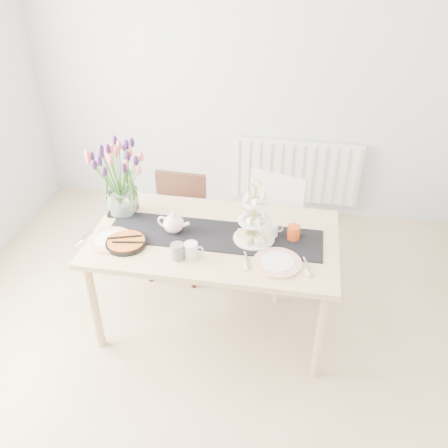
% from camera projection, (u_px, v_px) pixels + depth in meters
% --- Properties ---
extents(room_shell, '(4.50, 4.50, 4.50)m').
position_uv_depth(room_shell, '(183.00, 212.00, 2.29)').
color(room_shell, tan).
rests_on(room_shell, ground).
extents(radiator, '(1.20, 0.08, 0.60)m').
position_uv_depth(radiator, '(295.00, 172.00, 4.49)').
color(radiator, white).
rests_on(radiator, room_shell).
extents(dining_table, '(1.60, 0.90, 0.75)m').
position_uv_depth(dining_table, '(214.00, 245.00, 3.13)').
color(dining_table, tan).
rests_on(dining_table, ground).
extents(chair_brown, '(0.42, 0.42, 0.82)m').
position_uv_depth(chair_brown, '(178.00, 218.00, 3.77)').
color(chair_brown, '#381C14').
rests_on(chair_brown, ground).
extents(chair_white, '(0.54, 0.54, 0.88)m').
position_uv_depth(chair_white, '(270.00, 224.00, 3.63)').
color(chair_white, silver).
rests_on(chair_white, ground).
extents(table_runner, '(1.40, 0.35, 0.01)m').
position_uv_depth(table_runner, '(214.00, 235.00, 3.08)').
color(table_runner, black).
rests_on(table_runner, dining_table).
extents(tulip_vase, '(0.63, 0.63, 0.54)m').
position_uv_depth(tulip_vase, '(117.00, 168.00, 3.13)').
color(tulip_vase, silver).
rests_on(tulip_vase, dining_table).
extents(cake_stand, '(0.27, 0.27, 0.39)m').
position_uv_depth(cake_stand, '(254.00, 225.00, 2.99)').
color(cake_stand, gold).
rests_on(cake_stand, dining_table).
extents(teapot, '(0.25, 0.22, 0.14)m').
position_uv_depth(teapot, '(174.00, 224.00, 3.08)').
color(teapot, white).
rests_on(teapot, dining_table).
extents(cream_jug, '(0.12, 0.12, 0.10)m').
position_uv_depth(cream_jug, '(271.00, 229.00, 3.06)').
color(cream_jug, white).
rests_on(cream_jug, dining_table).
extents(tart_tin, '(0.26, 0.26, 0.03)m').
position_uv_depth(tart_tin, '(126.00, 243.00, 3.00)').
color(tart_tin, black).
rests_on(tart_tin, dining_table).
extents(mug_grey, '(0.12, 0.12, 0.10)m').
position_uv_depth(mug_grey, '(178.00, 251.00, 2.86)').
color(mug_grey, slate).
rests_on(mug_grey, dining_table).
extents(mug_white, '(0.10, 0.10, 0.10)m').
position_uv_depth(mug_white, '(191.00, 250.00, 2.87)').
color(mug_white, silver).
rests_on(mug_white, dining_table).
extents(mug_orange, '(0.11, 0.11, 0.10)m').
position_uv_depth(mug_orange, '(294.00, 233.00, 3.03)').
color(mug_orange, '#D84718').
rests_on(mug_orange, dining_table).
extents(plate_left, '(0.34, 0.34, 0.01)m').
position_uv_depth(plate_left, '(110.00, 240.00, 3.03)').
color(plate_left, silver).
rests_on(plate_left, dining_table).
extents(plate_right, '(0.38, 0.38, 0.02)m').
position_uv_depth(plate_right, '(277.00, 263.00, 2.84)').
color(plate_right, white).
rests_on(plate_right, dining_table).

